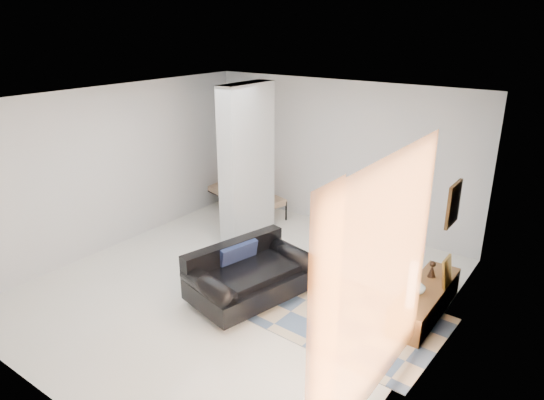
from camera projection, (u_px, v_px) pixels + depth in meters
The scene contains 17 objects.
floor at pixel (240, 286), 7.36m from camera, with size 6.00×6.00×0.00m, color white.
ceiling at pixel (235, 100), 6.40m from camera, with size 6.00×6.00×0.00m, color white.
wall_back at pixel (339, 155), 9.17m from camera, with size 6.00×6.00×0.00m, color silver.
wall_front at pixel (37, 288), 4.59m from camera, with size 6.00×6.00×0.00m, color silver.
wall_left at pixel (115, 168), 8.38m from camera, with size 6.00×6.00×0.00m, color silver.
wall_right at pixel (429, 249), 5.37m from camera, with size 6.00×6.00×0.00m, color silver.
partition_column at pixel (247, 162), 8.70m from camera, with size 0.35×1.20×2.80m, color silver.
hallway_door at pixel (250, 158), 10.42m from camera, with size 0.85×0.06×2.04m, color white.
curtain at pixel (380, 286), 4.52m from camera, with size 2.55×2.55×0.00m, color #FF9343.
wall_art at pixel (454, 204), 5.99m from camera, with size 0.04×0.45×0.55m, color #3E2811.
media_console at pixel (425, 300), 6.60m from camera, with size 0.45×1.65×0.80m.
loveseat at pixel (249, 275), 6.97m from camera, with size 1.40×1.94×0.76m.
daybed at pixel (244, 192), 10.16m from camera, with size 2.04×1.29×0.77m.
area_rug at pixel (340, 314), 6.64m from camera, with size 2.70×1.80×0.01m, color beige.
cylinder_lamp at pixel (412, 285), 5.99m from camera, with size 0.11×0.11×0.61m, color white.
bronze_figurine at pixel (432, 269), 6.77m from camera, with size 0.12×0.12×0.24m, color black, non-canonical shape.
vase at pixel (418, 286), 6.37m from camera, with size 0.19×0.19×0.20m, color white.
Camera 1 is at (4.16, -4.96, 3.76)m, focal length 32.00 mm.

